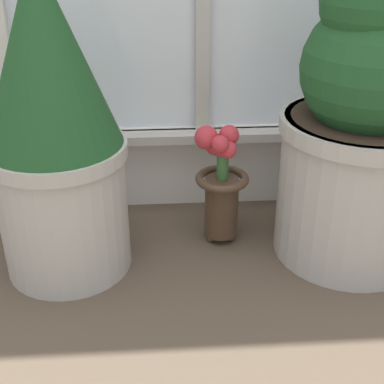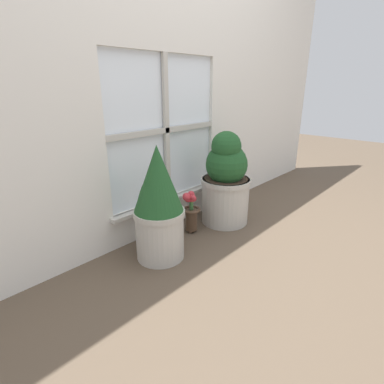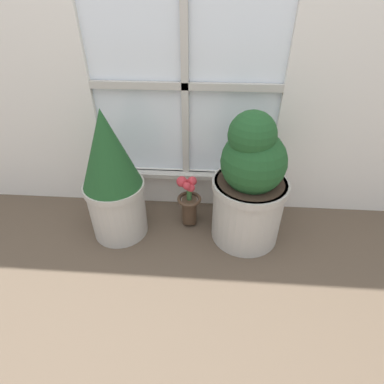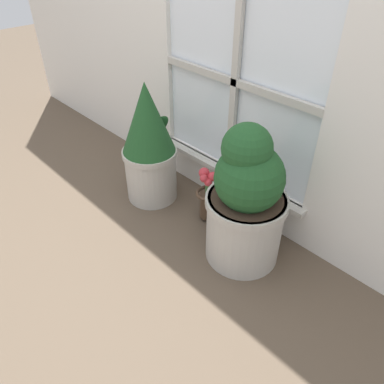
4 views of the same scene
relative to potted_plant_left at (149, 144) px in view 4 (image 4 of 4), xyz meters
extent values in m
plane|color=brown|center=(0.34, -0.25, -0.35)|extent=(10.00, 10.00, 0.00)
cube|color=silver|center=(0.34, 0.30, -0.24)|extent=(0.97, 0.05, 0.23)
cube|color=white|center=(0.34, 0.32, 0.37)|extent=(0.97, 0.02, 0.99)
cube|color=#BCB7AD|center=(0.34, 0.29, 0.37)|extent=(0.04, 0.02, 0.99)
cube|color=#BCB7AD|center=(0.34, 0.29, 0.37)|extent=(0.97, 0.02, 0.04)
cube|color=#BCB7AD|center=(0.34, 0.26, -0.13)|extent=(1.03, 0.06, 0.02)
cylinder|color=#B7B2A8|center=(0.00, 0.00, -0.19)|extent=(0.29, 0.29, 0.32)
cylinder|color=#B7B2A8|center=(0.00, 0.00, -0.05)|extent=(0.31, 0.31, 0.03)
cylinder|color=#38281E|center=(0.00, 0.00, -0.04)|extent=(0.27, 0.27, 0.01)
cone|color=#1E4C23|center=(0.00, 0.00, 0.16)|extent=(0.29, 0.29, 0.39)
ellipsoid|color=#1E4C23|center=(-0.03, 0.09, 0.06)|extent=(0.19, 0.10, 0.20)
cylinder|color=#B7B2A8|center=(0.69, 0.01, -0.18)|extent=(0.36, 0.36, 0.35)
cylinder|color=#B7B2A8|center=(0.69, 0.01, -0.02)|extent=(0.38, 0.38, 0.04)
cylinder|color=#38281E|center=(0.69, 0.01, 0.00)|extent=(0.33, 0.33, 0.01)
sphere|color=#1E4C23|center=(0.69, 0.01, 0.11)|extent=(0.31, 0.31, 0.31)
sphere|color=#1E4C23|center=(0.66, 0.01, 0.25)|extent=(0.22, 0.22, 0.22)
ellipsoid|color=#1E4C23|center=(0.77, -0.03, 0.09)|extent=(0.11, 0.17, 0.24)
sphere|color=#473323|center=(0.38, 0.12, -0.34)|extent=(0.02, 0.02, 0.02)
sphere|color=#473323|center=(0.35, 0.07, -0.34)|extent=(0.02, 0.02, 0.02)
sphere|color=#473323|center=(0.40, 0.07, -0.34)|extent=(0.02, 0.02, 0.02)
cylinder|color=#473323|center=(0.38, 0.08, -0.26)|extent=(0.09, 0.09, 0.16)
torus|color=#473323|center=(0.38, 0.08, -0.18)|extent=(0.13, 0.13, 0.02)
cylinder|color=#386633|center=(0.38, 0.08, -0.14)|extent=(0.03, 0.03, 0.09)
sphere|color=#C6333D|center=(0.38, 0.08, -0.10)|extent=(0.04, 0.04, 0.04)
sphere|color=#C6333D|center=(0.39, 0.10, -0.07)|extent=(0.05, 0.05, 0.05)
sphere|color=#C6333D|center=(0.36, 0.10, -0.09)|extent=(0.05, 0.05, 0.05)
sphere|color=#C6333D|center=(0.34, 0.09, -0.07)|extent=(0.06, 0.06, 0.06)
sphere|color=#C6333D|center=(0.37, 0.06, -0.07)|extent=(0.04, 0.04, 0.04)
sphere|color=#C6333D|center=(0.39, 0.07, -0.10)|extent=(0.04, 0.04, 0.04)
camera|label=1|loc=(0.22, -1.09, 0.42)|focal=50.00mm
camera|label=2|loc=(-1.07, -1.26, 0.67)|focal=28.00mm
camera|label=3|loc=(0.49, -1.22, 0.82)|focal=28.00mm
camera|label=4|loc=(1.47, -1.08, 1.03)|focal=35.00mm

